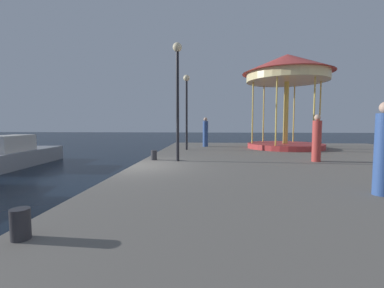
% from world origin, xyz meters
% --- Properties ---
extents(ground_plane, '(120.00, 120.00, 0.00)m').
position_xyz_m(ground_plane, '(0.00, 0.00, 0.00)').
color(ground_plane, black).
extents(quay_dock, '(14.57, 22.87, 0.80)m').
position_xyz_m(quay_dock, '(7.28, 0.00, 0.40)').
color(quay_dock, slate).
rests_on(quay_dock, ground).
extents(motorboat_grey, '(2.11, 5.89, 1.69)m').
position_xyz_m(motorboat_grey, '(-7.63, 4.29, 0.62)').
color(motorboat_grey, gray).
rests_on(motorboat_grey, ground).
extents(carousel, '(5.26, 5.26, 5.59)m').
position_xyz_m(carousel, '(7.30, 7.04, 5.02)').
color(carousel, '#B23333').
rests_on(carousel, quay_dock).
extents(lamp_post_mid_promenade, '(0.36, 0.36, 4.62)m').
position_xyz_m(lamp_post_mid_promenade, '(1.48, 1.14, 3.93)').
color(lamp_post_mid_promenade, black).
rests_on(lamp_post_mid_promenade, quay_dock).
extents(lamp_post_far_end, '(0.36, 0.36, 4.23)m').
position_xyz_m(lamp_post_far_end, '(1.42, 5.72, 3.70)').
color(lamp_post_far_end, black).
rests_on(lamp_post_far_end, quay_dock).
extents(bollard_south, '(0.24, 0.24, 0.40)m').
position_xyz_m(bollard_south, '(0.47, 1.37, 1.00)').
color(bollard_south, '#2D2D33').
rests_on(bollard_south, quay_dock).
extents(bollard_center, '(0.24, 0.24, 0.40)m').
position_xyz_m(bollard_center, '(0.35, -6.10, 1.00)').
color(bollard_center, '#2D2D33').
rests_on(bollard_center, quay_dock).
extents(person_by_the_water, '(0.34, 0.34, 1.85)m').
position_xyz_m(person_by_the_water, '(6.94, 1.39, 1.67)').
color(person_by_the_water, '#B23833').
rests_on(person_by_the_water, quay_dock).
extents(person_mid_promenade, '(0.34, 0.34, 1.90)m').
position_xyz_m(person_mid_promenade, '(2.45, 7.90, 1.69)').
color(person_mid_promenade, '#2D4C8C').
rests_on(person_mid_promenade, quay_dock).
extents(person_near_carousel, '(0.34, 0.34, 1.94)m').
position_xyz_m(person_near_carousel, '(6.35, -3.56, 1.71)').
color(person_near_carousel, '#2D4C8C').
rests_on(person_near_carousel, quay_dock).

